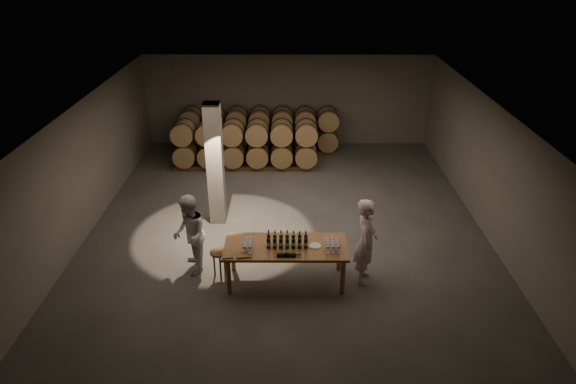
{
  "coord_description": "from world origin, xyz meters",
  "views": [
    {
      "loc": [
        0.09,
        -11.68,
        6.65
      ],
      "look_at": [
        0.04,
        -0.33,
        1.1
      ],
      "focal_mm": 32.0,
      "sensor_mm": 36.0,
      "label": 1
    }
  ],
  "objects_px": {
    "notebook_near": "(243,255)",
    "stool": "(219,256)",
    "tasting_table": "(286,250)",
    "person_woman": "(190,235)",
    "plate": "(315,246)",
    "bottle_cluster": "(287,241)",
    "person_man": "(366,241)"
  },
  "relations": [
    {
      "from": "plate",
      "to": "notebook_near",
      "type": "bearing_deg",
      "value": -165.6
    },
    {
      "from": "notebook_near",
      "to": "stool",
      "type": "distance_m",
      "value": 0.88
    },
    {
      "from": "stool",
      "to": "plate",
      "type": "bearing_deg",
      "value": -4.77
    },
    {
      "from": "notebook_near",
      "to": "person_man",
      "type": "xyz_separation_m",
      "value": [
        2.56,
        0.46,
        0.06
      ]
    },
    {
      "from": "person_woman",
      "to": "tasting_table",
      "type": "bearing_deg",
      "value": 65.14
    },
    {
      "from": "tasting_table",
      "to": "bottle_cluster",
      "type": "relative_size",
      "value": 3.01
    },
    {
      "from": "notebook_near",
      "to": "bottle_cluster",
      "type": "bearing_deg",
      "value": 15.21
    },
    {
      "from": "bottle_cluster",
      "to": "person_man",
      "type": "distance_m",
      "value": 1.66
    },
    {
      "from": "notebook_near",
      "to": "stool",
      "type": "relative_size",
      "value": 0.4
    },
    {
      "from": "notebook_near",
      "to": "plate",
      "type": "bearing_deg",
      "value": 6.72
    },
    {
      "from": "tasting_table",
      "to": "stool",
      "type": "relative_size",
      "value": 4.01
    },
    {
      "from": "bottle_cluster",
      "to": "notebook_near",
      "type": "height_order",
      "value": "bottle_cluster"
    },
    {
      "from": "stool",
      "to": "tasting_table",
      "type": "bearing_deg",
      "value": -6.48
    },
    {
      "from": "notebook_near",
      "to": "person_man",
      "type": "bearing_deg",
      "value": 2.44
    },
    {
      "from": "bottle_cluster",
      "to": "stool",
      "type": "xyz_separation_m",
      "value": [
        -1.48,
        0.17,
        -0.49
      ]
    },
    {
      "from": "stool",
      "to": "person_man",
      "type": "bearing_deg",
      "value": -1.78
    },
    {
      "from": "person_woman",
      "to": "bottle_cluster",
      "type": "bearing_deg",
      "value": 65.06
    },
    {
      "from": "plate",
      "to": "person_woman",
      "type": "height_order",
      "value": "person_woman"
    },
    {
      "from": "plate",
      "to": "stool",
      "type": "height_order",
      "value": "plate"
    },
    {
      "from": "tasting_table",
      "to": "stool",
      "type": "distance_m",
      "value": 1.48
    },
    {
      "from": "person_man",
      "to": "person_woman",
      "type": "bearing_deg",
      "value": 94.93
    },
    {
      "from": "person_woman",
      "to": "stool",
      "type": "bearing_deg",
      "value": 55.51
    },
    {
      "from": "tasting_table",
      "to": "plate",
      "type": "xyz_separation_m",
      "value": [
        0.62,
        -0.01,
        0.11
      ]
    },
    {
      "from": "tasting_table",
      "to": "person_woman",
      "type": "xyz_separation_m",
      "value": [
        -2.1,
        0.41,
        0.12
      ]
    },
    {
      "from": "stool",
      "to": "notebook_near",
      "type": "bearing_deg",
      "value": -44.1
    },
    {
      "from": "tasting_table",
      "to": "plate",
      "type": "height_order",
      "value": "plate"
    },
    {
      "from": "tasting_table",
      "to": "notebook_near",
      "type": "height_order",
      "value": "notebook_near"
    },
    {
      "from": "tasting_table",
      "to": "plate",
      "type": "relative_size",
      "value": 10.07
    },
    {
      "from": "plate",
      "to": "notebook_near",
      "type": "height_order",
      "value": "notebook_near"
    },
    {
      "from": "bottle_cluster",
      "to": "person_woman",
      "type": "height_order",
      "value": "person_woman"
    },
    {
      "from": "bottle_cluster",
      "to": "person_man",
      "type": "xyz_separation_m",
      "value": [
        1.66,
        0.08,
        -0.04
      ]
    },
    {
      "from": "person_woman",
      "to": "notebook_near",
      "type": "bearing_deg",
      "value": 43.01
    }
  ]
}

